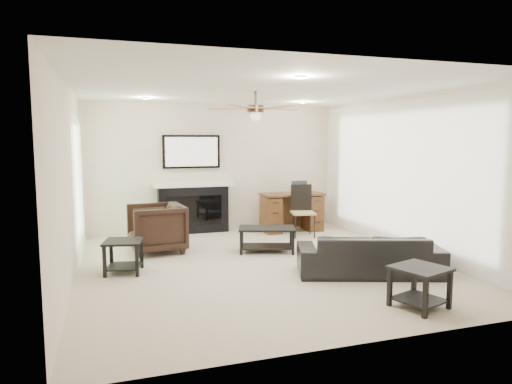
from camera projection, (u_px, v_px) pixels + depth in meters
room_shell at (268, 149)px, 6.58m from camera, size 5.50×5.54×2.52m
sofa at (369, 254)px, 6.15m from camera, size 2.04×1.32×0.55m
armchair at (156, 228)px, 7.37m from camera, size 0.93×0.91×0.78m
coffee_table at (267, 240)px, 7.39m from camera, size 1.01×0.76×0.40m
end_table_near at (419, 287)px, 4.93m from camera, size 0.65×0.65×0.45m
end_table_left at (124, 257)px, 6.23m from camera, size 0.59×0.59×0.45m
fireplace_unit at (193, 184)px, 8.83m from camera, size 1.52×0.34×1.91m
desk at (292, 212)px, 9.05m from camera, size 1.22×0.56×0.76m
desk_chair at (303, 211)px, 8.52m from camera, size 0.50×0.52×0.97m
laptop at (302, 187)px, 9.04m from camera, size 0.33×0.24×0.23m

